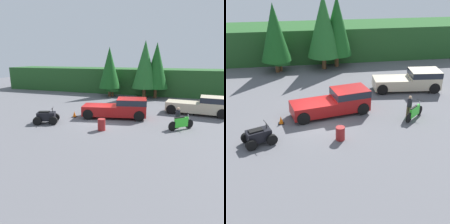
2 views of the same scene
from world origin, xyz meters
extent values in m
plane|color=#5B5B60|center=(0.00, 0.00, 0.00)|extent=(80.00, 80.00, 0.00)
cube|color=#235123|center=(0.00, 16.00, 1.83)|extent=(44.00, 6.00, 3.65)
cylinder|color=brown|center=(-3.22, 11.15, 0.60)|extent=(0.40, 0.40, 1.20)
cone|color=#19561E|center=(-3.22, 11.15, 3.94)|extent=(2.94, 2.94, 5.48)
cylinder|color=brown|center=(-2.86, 11.36, 0.39)|extent=(0.26, 0.26, 0.79)
cone|color=#236628|center=(-2.86, 11.36, 2.59)|extent=(1.93, 1.93, 3.59)
cylinder|color=brown|center=(1.53, 11.49, 0.67)|extent=(0.45, 0.45, 1.34)
cone|color=#236628|center=(1.53, 11.49, 4.40)|extent=(3.28, 3.28, 6.12)
cylinder|color=brown|center=(2.93, 12.10, 0.65)|extent=(0.43, 0.43, 1.30)
cone|color=#19561E|center=(2.93, 12.10, 4.25)|extent=(3.17, 3.17, 5.91)
cube|color=maroon|center=(2.30, 1.15, 1.02)|extent=(2.87, 2.38, 1.53)
cube|color=#1E232D|center=(2.30, 1.15, 1.52)|extent=(2.89, 2.40, 0.49)
cube|color=maroon|center=(-0.46, 0.59, 0.69)|extent=(3.42, 2.49, 0.88)
cylinder|color=black|center=(2.79, 2.14, 0.46)|extent=(0.96, 0.46, 0.92)
cylinder|color=black|center=(3.13, 0.43, 0.46)|extent=(0.96, 0.46, 0.92)
cylinder|color=black|center=(-1.57, 1.26, 0.46)|extent=(0.96, 0.46, 0.92)
cylinder|color=black|center=(-1.23, -0.45, 0.46)|extent=(0.96, 0.46, 0.92)
cube|color=beige|center=(9.39, 4.38, 1.02)|extent=(2.69, 2.13, 1.53)
cube|color=#1E232D|center=(9.39, 4.38, 1.52)|extent=(2.71, 2.15, 0.49)
cube|color=beige|center=(6.59, 4.63, 0.69)|extent=(3.25, 2.18, 0.88)
cylinder|color=black|center=(10.14, 5.20, 0.46)|extent=(0.94, 0.36, 0.92)
cylinder|color=black|center=(9.98, 3.45, 0.46)|extent=(0.94, 0.36, 0.92)
cylinder|color=black|center=(5.71, 5.58, 0.46)|extent=(0.94, 0.36, 0.92)
cylinder|color=black|center=(5.56, 3.84, 0.46)|extent=(0.94, 0.36, 0.92)
cylinder|color=black|center=(7.17, -0.28, 0.36)|extent=(0.61, 0.54, 0.71)
cylinder|color=black|center=(6.01, -1.28, 0.36)|extent=(0.61, 0.54, 0.71)
cube|color=green|center=(6.59, -0.78, 0.57)|extent=(1.00, 0.89, 0.72)
cylinder|color=#B7B7BC|center=(7.13, -0.31, 0.77)|extent=(0.26, 0.24, 0.80)
cylinder|color=black|center=(7.13, -0.31, 1.19)|extent=(0.42, 0.48, 0.04)
cube|color=black|center=(6.44, -0.91, 0.97)|extent=(0.75, 0.67, 0.06)
cylinder|color=black|center=(-3.63, -1.84, 0.34)|extent=(0.71, 0.46, 0.68)
cylinder|color=black|center=(-3.25, -2.78, 0.34)|extent=(0.71, 0.46, 0.68)
cylinder|color=black|center=(-4.82, -2.32, 0.34)|extent=(0.71, 0.46, 0.68)
cylinder|color=black|center=(-4.43, -3.26, 0.34)|extent=(0.71, 0.46, 0.68)
cube|color=black|center=(-4.03, -2.55, 0.59)|extent=(1.63, 1.27, 0.68)
cylinder|color=black|center=(-3.54, -2.35, 1.11)|extent=(0.07, 0.07, 0.35)
cylinder|color=black|center=(-3.54, -2.35, 1.28)|extent=(0.40, 0.90, 0.04)
cube|color=black|center=(-4.17, -2.61, 0.97)|extent=(0.94, 0.73, 0.08)
cylinder|color=brown|center=(6.23, -0.37, 0.41)|extent=(0.24, 0.24, 0.82)
cylinder|color=brown|center=(6.36, -0.50, 0.41)|extent=(0.24, 0.24, 0.82)
cylinder|color=#232328|center=(6.30, -0.44, 1.12)|extent=(0.48, 0.48, 0.61)
sphere|color=tan|center=(6.30, -0.44, 1.54)|extent=(0.31, 0.31, 0.22)
cube|color=black|center=(-2.75, -0.13, 0.01)|extent=(0.42, 0.42, 0.03)
cone|color=orange|center=(-2.75, -0.13, 0.28)|extent=(0.32, 0.32, 0.55)
cylinder|color=maroon|center=(0.95, -2.82, 0.44)|extent=(0.58, 0.58, 0.88)
camera|label=1|loc=(6.62, -17.33, 5.32)|focal=35.00mm
camera|label=2|loc=(-1.73, -19.49, 10.18)|focal=50.00mm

